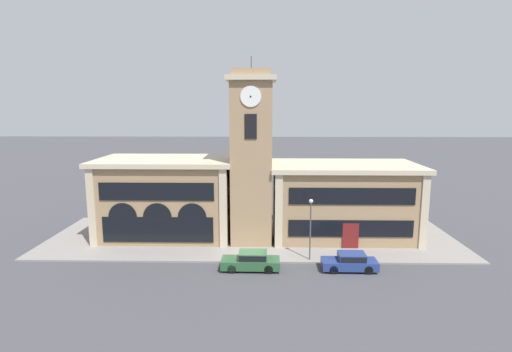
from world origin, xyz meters
name	(u,v)px	position (x,y,z in m)	size (l,w,h in m)	color
ground_plane	(250,263)	(0.00, 0.00, 0.00)	(300.00, 300.00, 0.00)	#424247
sidewalk_kerb	(252,237)	(0.00, 6.68, 0.07)	(40.55, 13.36, 0.15)	gray
clock_tower	(251,158)	(0.00, 5.49, 8.32)	(4.54, 4.54, 17.73)	#9E7F5B
town_hall_left_wing	(167,197)	(-8.72, 7.43, 4.04)	(13.70, 8.49, 8.03)	#9E7F5B
town_hall_right_wing	(343,200)	(9.25, 7.44, 3.80)	(14.75, 8.49, 7.54)	#9E7F5B
parked_car_near	(251,260)	(0.19, -1.31, 0.79)	(4.77, 1.85, 1.52)	#285633
parked_car_mid	(350,261)	(8.22, -1.31, 0.76)	(4.47, 1.78, 1.47)	navy
street_lamp	(311,220)	(5.16, 0.61, 3.69)	(0.36, 0.36, 5.34)	#4C4C51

